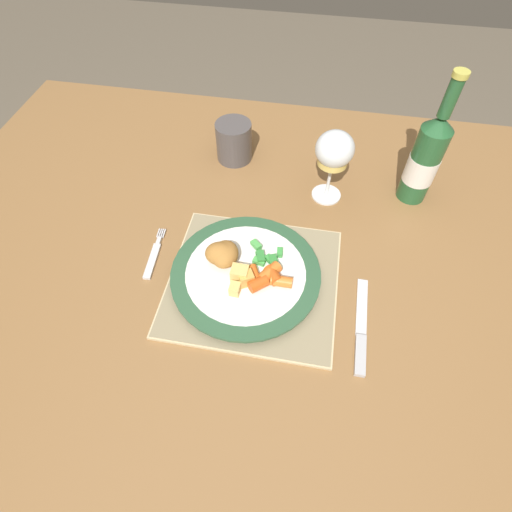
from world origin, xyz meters
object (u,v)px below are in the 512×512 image
object	(u,v)px
dinner_plate	(246,275)
fork	(154,257)
dining_table	(265,282)
bottle	(425,159)
drinking_cup	(234,141)
wine_glass	(334,152)
table_knife	(361,333)

from	to	relation	value
dinner_plate	fork	distance (m)	0.19
dining_table	bottle	distance (m)	0.40
bottle	drinking_cup	world-z (taller)	bottle
fork	dining_table	bearing A→B (deg)	8.55
wine_glass	drinking_cup	xyz separation A→B (m)	(-0.22, 0.09, -0.07)
bottle	drinking_cup	distance (m)	0.41
dining_table	table_knife	size ratio (longest dim) A/B	7.92
bottle	dining_table	bearing A→B (deg)	-140.77
fork	bottle	world-z (taller)	bottle
drinking_cup	bottle	bearing A→B (deg)	-8.18
dinner_plate	bottle	bearing A→B (deg)	42.23
fork	table_knife	distance (m)	0.40
bottle	table_knife	bearing A→B (deg)	-105.63
table_knife	bottle	xyz separation A→B (m)	(0.10, 0.35, 0.10)
fork	dinner_plate	bearing A→B (deg)	-5.94
dining_table	fork	world-z (taller)	fork
wine_glass	dinner_plate	bearing A→B (deg)	-117.56
dinner_plate	wine_glass	xyz separation A→B (m)	(0.13, 0.25, 0.10)
dining_table	drinking_cup	size ratio (longest dim) A/B	16.11
fork	bottle	distance (m)	0.57
dining_table	dinner_plate	size ratio (longest dim) A/B	5.40
table_knife	bottle	world-z (taller)	bottle
fork	wine_glass	xyz separation A→B (m)	(0.31, 0.23, 0.11)
dining_table	drinking_cup	distance (m)	0.33
bottle	drinking_cup	bearing A→B (deg)	171.82
wine_glass	bottle	world-z (taller)	bottle
dining_table	fork	xyz separation A→B (m)	(-0.21, -0.03, 0.08)
wine_glass	bottle	size ratio (longest dim) A/B	0.57
dinner_plate	drinking_cup	size ratio (longest dim) A/B	2.98
dinner_plate	fork	xyz separation A→B (m)	(-0.18, 0.02, -0.01)
fork	wine_glass	bearing A→B (deg)	36.15
dining_table	wine_glass	bearing A→B (deg)	62.73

